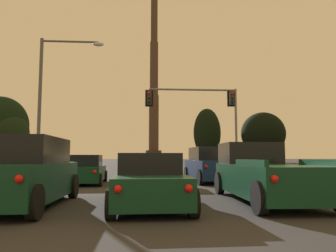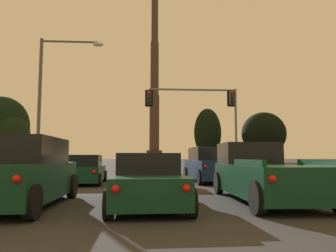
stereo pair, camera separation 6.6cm
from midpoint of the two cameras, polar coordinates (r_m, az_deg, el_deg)
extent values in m
cube|color=#0F3823|center=(10.27, 16.76, -8.91)|extent=(2.10, 5.44, 0.88)
cube|color=black|center=(11.92, 13.80, -4.64)|extent=(1.87, 1.83, 0.72)
cube|color=#0F3823|center=(8.64, 13.87, -6.22)|extent=(0.14, 2.43, 0.16)
cube|color=#0F3823|center=(9.36, 25.01, -5.80)|extent=(0.14, 2.43, 0.16)
cylinder|color=black|center=(12.14, 8.81, -9.75)|extent=(0.23, 0.80, 0.80)
cylinder|color=black|center=(12.68, 17.63, -9.37)|extent=(0.23, 0.80, 0.80)
cylinder|color=black|center=(7.90, 15.46, -11.94)|extent=(0.23, 0.80, 0.80)
sphere|color=red|center=(7.43, 17.83, -8.78)|extent=(0.17, 0.17, 0.17)
cube|color=#0F3823|center=(9.07, -3.55, -10.46)|extent=(1.94, 4.65, 0.70)
cube|color=black|center=(9.27, -3.58, -6.49)|extent=(1.68, 2.25, 0.55)
cylinder|color=black|center=(10.99, -8.61, -10.62)|extent=(0.24, 0.65, 0.64)
cylinder|color=black|center=(11.05, 0.70, -10.66)|extent=(0.24, 0.65, 0.64)
cylinder|color=black|center=(7.22, -10.15, -13.32)|extent=(0.24, 0.65, 0.64)
cylinder|color=black|center=(7.31, 4.13, -13.29)|extent=(0.24, 0.65, 0.64)
sphere|color=red|center=(6.75, -9.00, -10.81)|extent=(0.17, 0.17, 0.17)
sphere|color=red|center=(6.83, 3.38, -10.81)|extent=(0.17, 0.17, 0.17)
cube|color=#0F3823|center=(16.04, -2.39, -8.31)|extent=(1.85, 4.05, 0.72)
cube|color=black|center=(15.62, -2.39, -6.06)|extent=(1.62, 1.95, 0.55)
cylinder|color=black|center=(17.70, -5.12, -8.76)|extent=(0.24, 0.61, 0.60)
cylinder|color=black|center=(17.69, 0.38, -8.78)|extent=(0.24, 0.61, 0.60)
cylinder|color=black|center=(14.46, -5.79, -9.49)|extent=(0.24, 0.61, 0.60)
cylinder|color=black|center=(14.45, 0.96, -9.52)|extent=(0.24, 0.61, 0.60)
sphere|color=red|center=(14.04, -5.22, -8.05)|extent=(0.17, 0.17, 0.17)
sphere|color=red|center=(14.03, 0.39, -8.07)|extent=(0.17, 0.17, 0.17)
cube|color=#0F3823|center=(16.97, -14.31, -7.99)|extent=(1.89, 4.07, 0.72)
cube|color=black|center=(16.56, -14.45, -5.86)|extent=(1.64, 1.96, 0.55)
cylinder|color=black|center=(18.71, -16.22, -8.39)|extent=(0.24, 0.61, 0.60)
cylinder|color=black|center=(18.51, -11.03, -8.54)|extent=(0.24, 0.61, 0.60)
cylinder|color=black|center=(15.52, -18.27, -8.97)|extent=(0.24, 0.61, 0.60)
cylinder|color=black|center=(15.27, -12.01, -9.18)|extent=(0.24, 0.61, 0.60)
sphere|color=red|center=(15.09, -17.93, -7.63)|extent=(0.17, 0.17, 0.17)
sphere|color=red|center=(14.88, -12.75, -7.79)|extent=(0.17, 0.17, 0.17)
cube|color=#0F3823|center=(9.65, -24.19, -8.76)|extent=(1.95, 4.81, 0.95)
cube|color=black|center=(9.74, -23.76, -3.88)|extent=(1.80, 2.81, 0.70)
cylinder|color=black|center=(11.80, -25.42, -9.51)|extent=(0.23, 0.76, 0.76)
cylinder|color=black|center=(11.27, -16.32, -10.03)|extent=(0.23, 0.76, 0.76)
cylinder|color=black|center=(7.56, -22.44, -12.17)|extent=(0.23, 0.76, 0.76)
sphere|color=red|center=(7.10, -24.77, -8.39)|extent=(0.17, 0.17, 0.17)
cube|color=navy|center=(17.82, 7.24, -7.48)|extent=(2.14, 4.88, 0.95)
cube|color=black|center=(17.93, 7.11, -4.83)|extent=(1.91, 2.88, 0.70)
cylinder|color=black|center=(19.52, 3.17, -8.23)|extent=(0.26, 0.77, 0.76)
cylinder|color=black|center=(19.93, 8.55, -8.12)|extent=(0.26, 0.77, 0.76)
cylinder|color=black|center=(15.75, 5.60, -8.87)|extent=(0.26, 0.77, 0.76)
cylinder|color=black|center=(16.25, 12.16, -8.67)|extent=(0.26, 0.77, 0.76)
sphere|color=red|center=(15.28, 6.57, -7.04)|extent=(0.17, 0.17, 0.17)
sphere|color=red|center=(15.71, 12.16, -6.91)|extent=(0.17, 0.17, 0.17)
cylinder|color=slate|center=(24.50, 11.71, -1.00)|extent=(0.18, 0.18, 6.38)
cylinder|color=black|center=(24.46, 11.85, -8.35)|extent=(0.40, 0.40, 0.10)
cube|color=#282828|center=(24.75, 10.94, 4.83)|extent=(0.34, 0.34, 1.04)
cube|color=black|center=(24.92, 10.84, 4.76)|extent=(0.58, 0.03, 1.25)
sphere|color=red|center=(24.63, 11.04, 5.64)|extent=(0.22, 0.22, 0.22)
sphere|color=#352604|center=(24.57, 11.06, 4.91)|extent=(0.22, 0.22, 0.22)
sphere|color=black|center=(24.51, 11.07, 4.17)|extent=(0.22, 0.22, 0.22)
cylinder|color=slate|center=(24.28, 4.24, 6.31)|extent=(6.39, 0.14, 0.14)
sphere|color=slate|center=(24.93, 11.57, 6.10)|extent=(0.18, 0.18, 0.18)
cube|color=#282828|center=(23.91, -3.37, 4.93)|extent=(0.34, 0.34, 1.04)
cube|color=black|center=(24.08, -3.38, 4.85)|extent=(0.58, 0.03, 1.25)
sphere|color=red|center=(23.78, -3.36, 5.78)|extent=(0.22, 0.22, 0.22)
sphere|color=#352604|center=(23.72, -3.37, 5.01)|extent=(0.22, 0.22, 0.22)
sphere|color=black|center=(23.66, -3.37, 4.25)|extent=(0.22, 0.22, 0.22)
cylinder|color=#56565B|center=(20.67, -21.57, 2.94)|extent=(0.20, 0.20, 8.42)
cylinder|color=#56565B|center=(21.20, -16.73, 13.90)|extent=(3.34, 0.12, 0.12)
sphere|color=#56565B|center=(21.62, -21.18, 13.65)|extent=(0.20, 0.20, 0.20)
ellipsoid|color=silver|center=(20.86, -12.12, 13.76)|extent=(0.64, 0.36, 0.26)
cylinder|color=#3C2B22|center=(117.83, -2.54, -5.20)|extent=(5.67, 5.67, 3.83)
cylinder|color=#473328|center=(118.49, -2.52, 0.57)|extent=(3.54, 3.54, 20.03)
cylinder|color=#473328|center=(122.24, -2.48, 9.95)|extent=(3.05, 3.05, 20.03)
cylinder|color=#473328|center=(129.03, -2.44, 18.55)|extent=(2.55, 2.55, 20.03)
cylinder|color=black|center=(86.83, 16.32, -5.07)|extent=(1.13, 1.13, 3.26)
ellipsoid|color=black|center=(87.04, 16.22, -1.29)|extent=(11.27, 10.14, 10.96)
ellipsoid|color=black|center=(91.28, -27.17, 0.08)|extent=(13.44, 12.10, 14.66)
cylinder|color=black|center=(91.95, 6.86, -5.32)|extent=(0.76, 0.76, 3.08)
ellipsoid|color=black|center=(92.20, 6.81, -1.18)|extent=(7.59, 6.84, 13.65)
cylinder|color=black|center=(89.23, -26.65, -4.99)|extent=(1.12, 1.12, 2.41)
ellipsoid|color=black|center=(89.42, -26.49, -1.22)|extent=(11.18, 10.06, 12.48)
camera|label=1|loc=(0.03, -90.07, 0.01)|focal=35.00mm
camera|label=2|loc=(0.03, 89.93, -0.01)|focal=35.00mm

